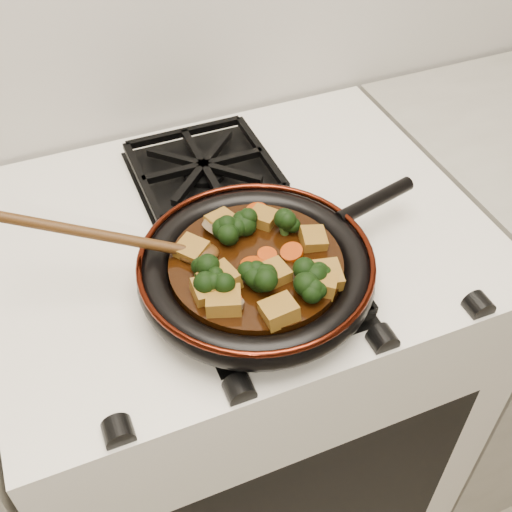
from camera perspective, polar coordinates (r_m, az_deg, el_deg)
name	(u,v)px	position (r m, az deg, el deg)	size (l,w,h in m)	color
stove	(239,390)	(1.34, -1.50, -11.79)	(0.76, 0.60, 0.90)	white
burner_grate_front	(270,284)	(0.89, 1.22, -2.48)	(0.23, 0.23, 0.03)	black
burner_grate_back	(204,170)	(1.09, -4.67, 7.66)	(0.23, 0.23, 0.03)	black
skillet	(257,269)	(0.87, 0.12, -1.15)	(0.44, 0.32, 0.05)	black
braising_sauce	(256,267)	(0.87, 0.00, -0.98)	(0.24, 0.24, 0.02)	black
tofu_cube_0	(220,280)	(0.83, -3.25, -2.16)	(0.04, 0.04, 0.02)	olive
tofu_cube_1	(313,239)	(0.88, 5.11, 1.47)	(0.04, 0.03, 0.02)	olive
tofu_cube_2	(279,311)	(0.79, 2.07, -4.93)	(0.04, 0.04, 0.02)	olive
tofu_cube_3	(320,281)	(0.83, 5.73, -2.18)	(0.04, 0.04, 0.02)	olive
tofu_cube_4	(208,291)	(0.82, -4.30, -3.09)	(0.04, 0.04, 0.02)	olive
tofu_cube_5	(192,250)	(0.87, -5.73, 0.52)	(0.04, 0.04, 0.02)	olive
tofu_cube_6	(275,273)	(0.83, 1.74, -1.53)	(0.04, 0.03, 0.02)	olive
tofu_cube_7	(326,276)	(0.84, 6.22, -1.74)	(0.04, 0.04, 0.02)	olive
tofu_cube_8	(224,301)	(0.80, -2.89, -4.02)	(0.04, 0.04, 0.02)	olive
tofu_cube_9	(263,218)	(0.91, 0.63, 3.38)	(0.04, 0.03, 0.02)	olive
tofu_cube_10	(222,223)	(0.90, -3.01, 2.93)	(0.04, 0.04, 0.02)	olive
broccoli_floret_0	(232,233)	(0.89, -2.17, 2.06)	(0.06, 0.06, 0.05)	black
broccoli_floret_1	(312,272)	(0.83, 5.02, -1.46)	(0.06, 0.06, 0.05)	black
broccoli_floret_2	(247,227)	(0.89, -0.77, 2.55)	(0.06, 0.06, 0.05)	black
broccoli_floret_3	(262,281)	(0.82, 0.51, -2.28)	(0.06, 0.06, 0.05)	black
broccoli_floret_4	(198,268)	(0.84, -5.16, -1.06)	(0.06, 0.06, 0.05)	black
broccoli_floret_5	(284,227)	(0.89, 2.53, 2.57)	(0.06, 0.06, 0.05)	black
broccoli_floret_6	(262,279)	(0.82, 0.51, -2.07)	(0.06, 0.06, 0.06)	black
broccoli_floret_7	(216,289)	(0.81, -3.62, -2.92)	(0.06, 0.06, 0.05)	black
broccoli_floret_8	(315,285)	(0.82, 5.28, -2.56)	(0.06, 0.06, 0.06)	black
carrot_coin_0	(267,255)	(0.86, 0.99, 0.05)	(0.03, 0.03, 0.01)	#A73104
carrot_coin_1	(292,252)	(0.87, 3.20, 0.33)	(0.03, 0.03, 0.01)	#A73104
carrot_coin_2	(252,265)	(0.85, -0.35, -0.77)	(0.03, 0.03, 0.01)	#A73104
carrot_coin_3	(257,211)	(0.93, 0.05, 4.03)	(0.03, 0.03, 0.01)	#A73104
carrot_coin_4	(231,300)	(0.81, -2.26, -3.93)	(0.03, 0.03, 0.01)	#A73104
mushroom_slice_0	(229,302)	(0.80, -2.40, -4.15)	(0.04, 0.04, 0.01)	#7A6347
mushroom_slice_1	(219,225)	(0.90, -3.33, 2.81)	(0.03, 0.03, 0.01)	#7A6347
mushroom_slice_2	(213,228)	(0.90, -3.81, 2.54)	(0.03, 0.03, 0.01)	#7A6347
wooden_spoon	(142,243)	(0.86, -10.10, 1.18)	(0.16, 0.08, 0.26)	#45280E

